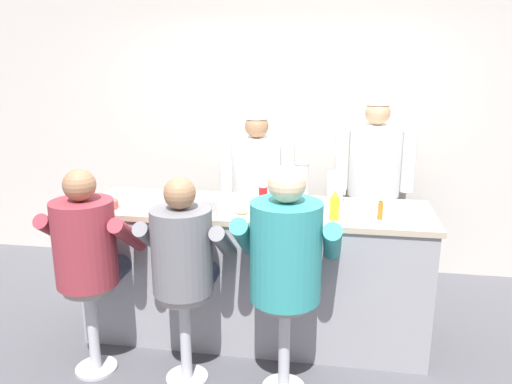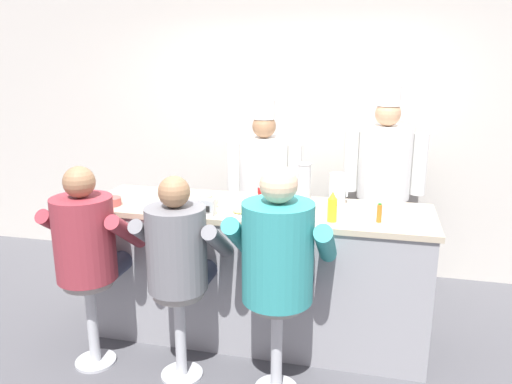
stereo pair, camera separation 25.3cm
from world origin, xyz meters
name	(u,v)px [view 2 (the right image)]	position (x,y,z in m)	size (l,w,h in m)	color
ground_plane	(243,359)	(0.00, 0.00, 0.00)	(20.00, 20.00, 0.00)	#4C4C51
wall_back	(290,135)	(0.00, 1.82, 1.35)	(10.00, 0.06, 2.70)	beige
diner_counter	(256,271)	(0.00, 0.37, 0.52)	(2.55, 0.75, 1.03)	gray
ketchup_bottle_red	(262,198)	(0.08, 0.23, 1.14)	(0.06, 0.06, 0.23)	red
mustard_bottle_yellow	(332,207)	(0.58, 0.16, 1.13)	(0.06, 0.06, 0.21)	yellow
hot_sauce_bottle_orange	(379,213)	(0.88, 0.21, 1.09)	(0.03, 0.03, 0.13)	orange
water_pitcher_clear	(337,189)	(0.57, 0.59, 1.14)	(0.14, 0.12, 0.23)	silver
breakfast_plate	(240,214)	(-0.05, 0.13, 1.04)	(0.23, 0.23, 0.05)	white
cereal_bowl	(111,201)	(-1.05, 0.15, 1.06)	(0.15, 0.15, 0.06)	#B24C47
coffee_mug_blue	(273,210)	(0.17, 0.17, 1.08)	(0.12, 0.08, 0.09)	#4C7AB2
coffee_mug_tan	(207,201)	(-0.34, 0.28, 1.07)	(0.13, 0.09, 0.09)	beige
cup_stack_steel	(304,182)	(0.32, 0.61, 1.18)	(0.11, 0.11, 0.29)	#B7BABF
napkin_dispenser_chrome	(206,207)	(-0.28, 0.08, 1.09)	(0.12, 0.07, 0.12)	silver
diner_seated_maroon	(88,243)	(-1.00, -0.25, 0.88)	(0.61, 0.60, 1.42)	#B2B5BA
diner_seated_grey	(179,254)	(-0.35, -0.26, 0.87)	(0.58, 0.57, 1.39)	#B2B5BA
diner_seated_teal	(279,256)	(0.30, -0.25, 0.92)	(0.66, 0.65, 1.49)	#B2B5BA
cook_in_whites_near	(264,188)	(-0.13, 1.21, 0.95)	(0.68, 0.43, 1.74)	#232328
cook_in_whites_far	(384,180)	(0.92, 1.49, 1.02)	(0.73, 0.47, 1.86)	#232328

